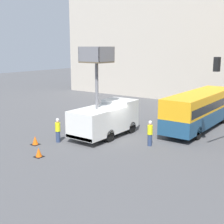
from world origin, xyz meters
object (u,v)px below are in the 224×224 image
object	(u,v)px
city_bus	(200,108)
traffic_cone_mid_road	(35,141)
road_worker_near_truck	(58,130)
road_worker_directing	(150,133)
traffic_cone_near_truck	(39,153)
utility_truck	(105,117)

from	to	relation	value
city_bus	traffic_cone_mid_road	bearing A→B (deg)	153.31
road_worker_near_truck	road_worker_directing	bearing A→B (deg)	-84.33
road_worker_near_truck	traffic_cone_near_truck	size ratio (longest dim) A/B	2.94
city_bus	road_worker_near_truck	size ratio (longest dim) A/B	5.77
traffic_cone_mid_road	traffic_cone_near_truck	bearing A→B (deg)	-35.53
utility_truck	road_worker_near_truck	bearing A→B (deg)	-119.88
road_worker_near_truck	road_worker_directing	distance (m)	6.76
utility_truck	road_worker_near_truck	distance (m)	3.84
road_worker_directing	traffic_cone_mid_road	size ratio (longest dim) A/B	2.88
city_bus	traffic_cone_near_truck	world-z (taller)	city_bus
utility_truck	road_worker_directing	size ratio (longest dim) A/B	3.77
road_worker_near_truck	road_worker_directing	xyz separation A→B (m)	(5.93, 3.26, 0.02)
road_worker_near_truck	traffic_cone_near_truck	world-z (taller)	road_worker_near_truck
road_worker_directing	traffic_cone_mid_road	world-z (taller)	road_worker_directing
utility_truck	road_worker_directing	world-z (taller)	utility_truck
road_worker_near_truck	traffic_cone_near_truck	xyz separation A→B (m)	(1.33, -3.01, -0.62)
utility_truck	road_worker_directing	bearing A→B (deg)	-0.36
traffic_cone_near_truck	road_worker_near_truck	bearing A→B (deg)	113.85
utility_truck	traffic_cone_near_truck	world-z (taller)	utility_truck
utility_truck	road_worker_near_truck	size ratio (longest dim) A/B	3.83
traffic_cone_mid_road	city_bus	bearing A→B (deg)	55.42
road_worker_near_truck	road_worker_directing	world-z (taller)	road_worker_directing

